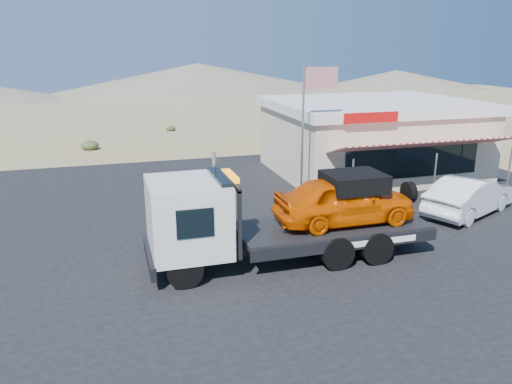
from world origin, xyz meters
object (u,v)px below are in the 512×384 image
Objects in this scene: tow_truck at (284,213)px; white_sedan at (469,196)px; jerky_store at (371,136)px; flagpole at (308,119)px.

white_sedan is at bearing 13.32° from tow_truck.
tow_truck reaches higher than white_sedan.
white_sedan is 0.46× the size of jerky_store.
tow_truck is at bearing 78.61° from white_sedan.
flagpole is at bearing -141.21° from jerky_store.
jerky_store is 7.36m from flagpole.
tow_truck is 1.89× the size of white_sedan.
flagpole reaches higher than white_sedan.
jerky_store is at bearing 48.71° from tow_truck.
white_sedan is (8.82, 2.09, -0.82)m from tow_truck.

